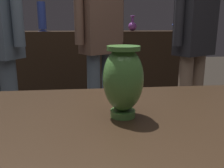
# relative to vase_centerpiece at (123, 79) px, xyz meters

# --- Properties ---
(back_display_shelf) EXTENTS (2.60, 0.40, 0.99)m
(back_display_shelf) POSITION_rel_vase_centerpiece_xyz_m (-0.06, 2.21, -0.42)
(back_display_shelf) COLOR black
(back_display_shelf) RESTS_ON ground_plane
(vase_centerpiece) EXTENTS (0.12, 0.12, 0.21)m
(vase_centerpiece) POSITION_rel_vase_centerpiece_xyz_m (0.00, 0.00, 0.00)
(vase_centerpiece) COLOR #477A38
(vase_centerpiece) RESTS_ON display_plinth
(shelf_vase_center) EXTENTS (0.10, 0.10, 0.31)m
(shelf_vase_center) POSITION_rel_vase_centerpiece_xyz_m (-0.06, 2.17, 0.22)
(shelf_vase_center) COLOR #2D429E
(shelf_vase_center) RESTS_ON back_display_shelf
(shelf_vase_far_right) EXTENTS (0.12, 0.12, 0.09)m
(shelf_vase_far_right) POSITION_rel_vase_centerpiece_xyz_m (0.98, 2.18, 0.14)
(shelf_vase_far_right) COLOR #2D429E
(shelf_vase_far_right) RESTS_ON back_display_shelf
(shelf_vase_right) EXTENTS (0.10, 0.10, 0.18)m
(shelf_vase_right) POSITION_rel_vase_centerpiece_xyz_m (0.46, 2.26, 0.14)
(shelf_vase_right) COLOR #7A388E
(shelf_vase_right) RESTS_ON back_display_shelf
(shelf_vase_left) EXTENTS (0.10, 0.10, 0.32)m
(shelf_vase_left) POSITION_rel_vase_centerpiece_xyz_m (-0.58, 2.18, 0.23)
(shelf_vase_left) COLOR #2D429E
(shelf_vase_left) RESTS_ON back_display_shelf
(visitor_center_back) EXTENTS (0.41, 0.32, 1.69)m
(visitor_center_back) POSITION_rel_vase_centerpiece_xyz_m (0.02, 1.33, 0.09)
(visitor_center_back) COLOR slate
(visitor_center_back) RESTS_ON ground_plane
(visitor_near_right) EXTENTS (0.42, 0.31, 1.68)m
(visitor_near_right) POSITION_rel_vase_centerpiece_xyz_m (0.76, 1.20, 0.08)
(visitor_near_right) COLOR #846B56
(visitor_near_right) RESTS_ON ground_plane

